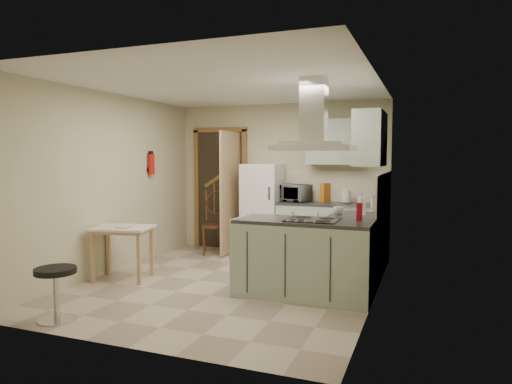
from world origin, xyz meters
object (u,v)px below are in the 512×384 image
at_px(stool, 56,294).
at_px(microwave, 294,193).
at_px(drop_leaf_table, 123,253).
at_px(bentwood_chair, 214,226).
at_px(extractor_hood, 313,148).
at_px(peninsula, 304,258).
at_px(fridge, 263,210).

relative_size(stool, microwave, 1.09).
xyz_separation_m(drop_leaf_table, bentwood_chair, (0.43, 1.86, 0.12)).
height_order(extractor_hood, microwave, extractor_hood).
bearing_deg(peninsula, extractor_hood, 0.00).
relative_size(extractor_hood, microwave, 1.83).
distance_m(fridge, drop_leaf_table, 2.45).
relative_size(bentwood_chair, stool, 1.76).
relative_size(fridge, microwave, 3.05).
bearing_deg(bentwood_chair, peninsula, -64.47).
distance_m(peninsula, microwave, 2.23).
bearing_deg(extractor_hood, microwave, 111.66).
bearing_deg(bentwood_chair, stool, -115.01).
height_order(fridge, bentwood_chair, fridge).
xyz_separation_m(drop_leaf_table, stool, (0.34, -1.50, -0.08)).
bearing_deg(extractor_hood, drop_leaf_table, -177.32).
height_order(fridge, drop_leaf_table, fridge).
bearing_deg(peninsula, stool, -142.24).
bearing_deg(drop_leaf_table, extractor_hood, -9.93).
relative_size(extractor_hood, bentwood_chair, 0.95).
height_order(fridge, microwave, fridge).
xyz_separation_m(extractor_hood, bentwood_chair, (-2.10, 1.74, -1.25)).
bearing_deg(fridge, peninsula, -58.26).
xyz_separation_m(peninsula, microwave, (-0.71, 2.03, 0.59)).
xyz_separation_m(fridge, bentwood_chair, (-0.77, -0.24, -0.28)).
height_order(drop_leaf_table, stool, drop_leaf_table).
height_order(extractor_hood, drop_leaf_table, extractor_hood).
bearing_deg(fridge, microwave, 5.38).
height_order(fridge, peninsula, fridge).
bearing_deg(microwave, bentwood_chair, -147.58).
bearing_deg(fridge, bentwood_chair, -162.81).
distance_m(drop_leaf_table, microwave, 2.84).
distance_m(extractor_hood, bentwood_chair, 3.00).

